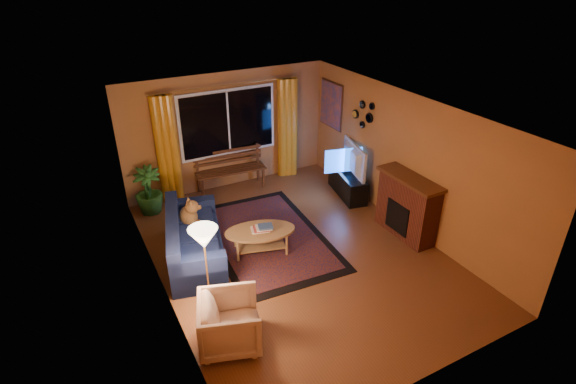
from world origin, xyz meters
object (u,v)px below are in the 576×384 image
sofa (195,238)px  armchair (230,320)px  floor_lamp (207,272)px  tv_console (348,184)px  coffee_table (261,241)px  bench (231,180)px

sofa → armchair: bearing=-81.2°
sofa → floor_lamp: 1.37m
tv_console → floor_lamp: bearing=-140.2°
coffee_table → tv_console: 2.72m
floor_lamp → coffee_table: (1.25, 0.98, -0.47)m
armchair → floor_lamp: bearing=21.2°
bench → armchair: armchair is taller
bench → sofa: 2.54m
bench → tv_console: size_ratio=1.25×
bench → armchair: (-1.66, -4.12, 0.17)m
floor_lamp → tv_console: 4.29m
armchair → floor_lamp: 0.78m
bench → sofa: bearing=-120.2°
sofa → armchair: size_ratio=2.52×
bench → tv_console: bearing=-28.7°
coffee_table → sofa: bearing=161.3°
sofa → floor_lamp: bearing=-85.3°
sofa → tv_console: bearing=24.9°
armchair → floor_lamp: size_ratio=0.57×
armchair → tv_console: bearing=-35.1°
floor_lamp → coffee_table: floor_lamp is taller
armchair → bench: bearing=-3.0°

